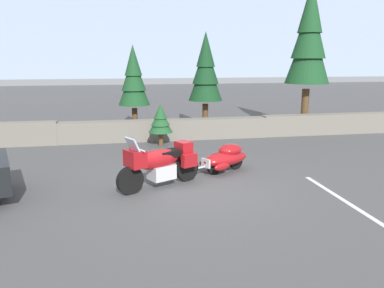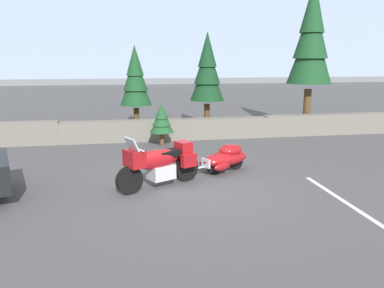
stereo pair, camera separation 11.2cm
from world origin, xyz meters
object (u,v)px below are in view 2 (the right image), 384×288
Objects in this scene: pine_tree_tall at (311,38)px; pine_tree_secondary at (135,78)px; pine_tree_far_right at (207,70)px; car_shaped_trailer at (226,157)px; touring_motorcycle at (159,162)px.

pine_tree_secondary is at bearing 174.05° from pine_tree_tall.
pine_tree_tall is at bearing -5.95° from pine_tree_secondary.
pine_tree_tall is at bearing -5.64° from pine_tree_far_right.
pine_tree_tall is at bearing 47.40° from car_shaped_trailer.
car_shaped_trailer is 8.29m from pine_tree_tall.
touring_motorcycle is at bearing -152.60° from car_shaped_trailer.
car_shaped_trailer is 6.94m from pine_tree_secondary.
pine_tree_secondary is 3.02m from pine_tree_far_right.
car_shaped_trailer is 6.39m from pine_tree_far_right.
car_shaped_trailer is at bearing 27.40° from touring_motorcycle.
pine_tree_tall reaches higher than touring_motorcycle.
touring_motorcycle reaches higher than car_shaped_trailer.
pine_tree_far_right is (0.71, 5.94, 2.22)m from car_shaped_trailer.
pine_tree_far_right is at bearing -6.41° from pine_tree_secondary.
touring_motorcycle is 7.48m from pine_tree_secondary.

